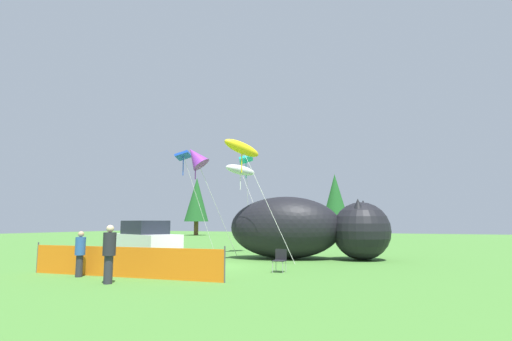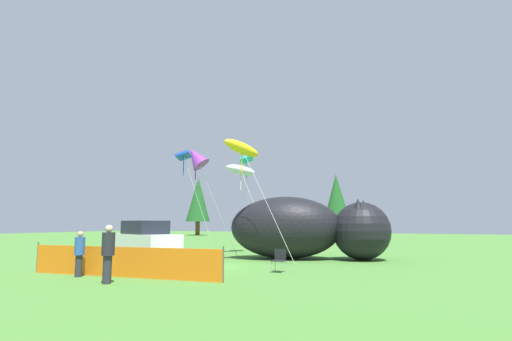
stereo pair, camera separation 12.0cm
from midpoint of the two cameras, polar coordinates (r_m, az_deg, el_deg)
The scene contains 14 objects.
ground_plane at distance 18.74m, azimuth -7.95°, elevation -13.39°, with size 120.00×120.00×0.00m, color #477F33.
parked_car at distance 21.42m, azimuth -15.60°, elevation -9.75°, with size 4.62×3.26×2.06m.
folding_chair at distance 16.39m, azimuth 3.23°, elevation -12.44°, with size 0.52×0.52×0.90m.
inflatable_cat at distance 22.07m, azimuth 6.80°, elevation -8.43°, with size 8.81×4.90×3.38m.
safety_fence at distance 15.66m, azimuth -18.74°, elevation -12.28°, with size 8.09×0.86×1.19m.
spectator_in_red_shirt at distance 14.14m, azimuth -20.48°, elevation -10.78°, with size 0.41×0.41×1.89m.
spectator_in_grey_shirt at distance 16.27m, azimuth -24.03°, elevation -10.57°, with size 0.36×0.36×1.65m.
kite_purple_delta at distance 23.25m, azimuth -8.76°, elevation 1.91°, with size 2.57×2.78×6.51m.
kite_teal_diamond at distance 26.45m, azimuth -1.56°, elevation 1.44°, with size 1.16×1.37×6.48m.
kite_white_ghost at distance 26.01m, azimuth -2.35°, elevation 0.03°, with size 3.57×2.27×5.82m.
kite_blue_box at distance 26.28m, azimuth -10.41°, elevation 1.88°, with size 2.41×1.62×6.56m.
kite_yellow_hero at distance 20.94m, azimuth -2.19°, elevation 3.17°, with size 3.81×2.08×6.48m.
horizon_tree_east at distance 62.40m, azimuth -8.53°, elevation -4.16°, with size 3.70×3.70×8.82m.
horizon_tree_west at distance 50.24m, azimuth 11.17°, elevation -3.97°, with size 3.32×3.32×7.93m.
Camera 1 is at (9.99, -15.71, 1.98)m, focal length 28.00 mm.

